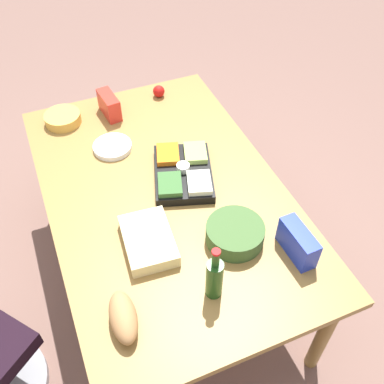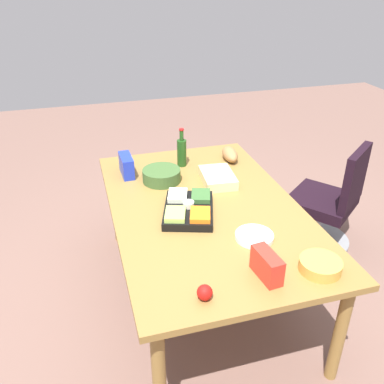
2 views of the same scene
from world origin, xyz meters
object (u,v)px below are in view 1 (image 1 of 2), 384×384
at_px(paper_plate_stack, 113,147).
at_px(apple_red, 159,91).
at_px(bread_loaf, 123,317).
at_px(wine_bottle, 214,278).
at_px(salad_bowl, 235,233).
at_px(chip_bag_red, 109,105).
at_px(chip_bowl, 63,118).
at_px(veggie_tray, 183,172).
at_px(chip_bag_blue, 298,243).
at_px(sheet_cake, 148,240).
at_px(conference_table, 165,199).

height_order(paper_plate_stack, apple_red, apple_red).
xyz_separation_m(bread_loaf, paper_plate_stack, (-1.06, 0.25, -0.04)).
distance_m(bread_loaf, wine_bottle, 0.40).
bearing_deg(apple_red, salad_bowl, -3.01).
height_order(chip_bag_red, apple_red, chip_bag_red).
relative_size(wine_bottle, chip_bowl, 1.39).
distance_m(veggie_tray, paper_plate_stack, 0.47).
distance_m(chip_bag_blue, wine_bottle, 0.44).
distance_m(apple_red, wine_bottle, 1.48).
relative_size(apple_red, wine_bottle, 0.25).
height_order(bread_loaf, chip_bowl, bread_loaf).
bearing_deg(bread_loaf, apple_red, 155.25).
distance_m(chip_bag_red, apple_red, 0.35).
bearing_deg(paper_plate_stack, apple_red, 132.67).
xyz_separation_m(chip_bag_red, apple_red, (-0.07, 0.34, -0.03)).
xyz_separation_m(chip_bag_blue, chip_bowl, (-1.38, -0.79, -0.04)).
height_order(apple_red, sheet_cake, apple_red).
bearing_deg(apple_red, conference_table, -17.88).
bearing_deg(chip_bag_blue, paper_plate_stack, -150.46).
distance_m(paper_plate_stack, apple_red, 0.57).
xyz_separation_m(wine_bottle, chip_bowl, (-1.42, -0.36, -0.09)).
distance_m(paper_plate_stack, wine_bottle, 1.08).
distance_m(salad_bowl, paper_plate_stack, 0.92).
height_order(wine_bottle, sheet_cake, wine_bottle).
relative_size(veggie_tray, sheet_cake, 1.54).
distance_m(chip_bag_red, sheet_cake, 1.05).
distance_m(veggie_tray, chip_bag_red, 0.72).
relative_size(wine_bottle, sheet_cake, 0.94).
height_order(salad_bowl, chip_bowl, salad_bowl).
distance_m(sheet_cake, chip_bowl, 1.09).
xyz_separation_m(bread_loaf, chip_bowl, (-1.41, 0.04, -0.02)).
bearing_deg(chip_bag_blue, veggie_tray, -156.11).
bearing_deg(chip_bowl, apple_red, 93.25).
bearing_deg(apple_red, bread_loaf, -24.75).
bearing_deg(bread_loaf, chip_bowl, 178.56).
xyz_separation_m(conference_table, apple_red, (-0.81, 0.26, 0.11)).
relative_size(paper_plate_stack, chip_bowl, 1.01).
relative_size(chip_bag_red, chip_bag_blue, 0.91).
height_order(conference_table, apple_red, apple_red).
distance_m(veggie_tray, sheet_cake, 0.48).
bearing_deg(chip_bowl, veggie_tray, 34.86).
bearing_deg(bread_loaf, wine_bottle, 88.54).
height_order(chip_bag_red, wine_bottle, wine_bottle).
bearing_deg(apple_red, veggie_tray, -9.90).
xyz_separation_m(apple_red, chip_bag_blue, (1.41, 0.16, 0.04)).
height_order(conference_table, wine_bottle, wine_bottle).
xyz_separation_m(conference_table, veggie_tray, (-0.05, 0.13, 0.11)).
height_order(conference_table, salad_bowl, salad_bowl).
bearing_deg(veggie_tray, chip_bag_blue, 23.89).
bearing_deg(wine_bottle, chip_bag_blue, 95.87).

